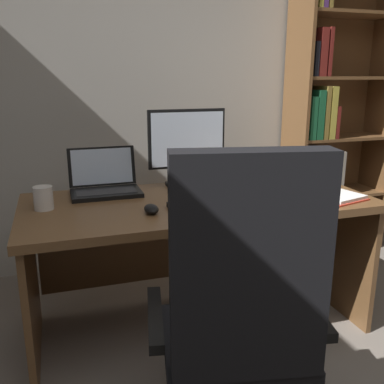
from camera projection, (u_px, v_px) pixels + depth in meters
wall_back at (184, 87)px, 3.06m from camera, size 4.68×0.12×2.50m
desk at (194, 229)px, 2.31m from camera, size 1.75×0.77×0.72m
bookshelf at (328, 118)px, 3.20m from camera, size 0.77×0.34×2.19m
office_chair at (239, 335)px, 1.46m from camera, size 0.67×0.60×1.13m
monitor at (187, 149)px, 2.38m from camera, size 0.44×0.16×0.43m
laptop at (105, 184)px, 2.29m from camera, size 0.36×0.28×0.23m
keyboard at (213, 205)px, 2.05m from camera, size 0.42×0.15×0.02m
computer_mouse at (151, 209)px, 1.96m from camera, size 0.06×0.10×0.04m
reading_stand_with_book at (249, 168)px, 2.58m from camera, size 0.31×0.25×0.14m
open_binder at (318, 198)px, 2.17m from camera, size 0.50×0.39×0.02m
notepad at (247, 196)px, 2.22m from camera, size 0.16×0.21×0.01m
pen at (251, 194)px, 2.23m from camera, size 0.14×0.02×0.01m
coffee_mug at (43, 198)px, 2.01m from camera, size 0.09×0.09×0.11m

